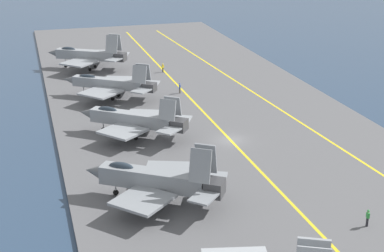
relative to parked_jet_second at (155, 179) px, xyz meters
name	(u,v)px	position (x,y,z in m)	size (l,w,h in m)	color
ground_plane	(230,143)	(14.13, -13.39, -2.89)	(2000.00, 2000.00, 0.00)	navy
carrier_deck	(230,142)	(14.13, -13.39, -2.69)	(170.42, 44.24, 0.40)	#565659
deck_stripe_foul_line	(314,131)	(14.13, -25.56, -2.49)	(153.38, 0.36, 0.01)	yellow
deck_stripe_centerline	(230,140)	(14.13, -13.39, -2.49)	(153.38, 0.36, 0.01)	yellow
parked_jet_second	(155,179)	(0.00, 0.00, 0.00)	(13.09, 14.84, 6.79)	gray
parked_jet_third	(134,119)	(19.22, -1.48, -0.10)	(12.96, 14.86, 5.95)	gray
parked_jet_fourth	(111,84)	(37.02, -1.16, -0.07)	(13.37, 15.48, 6.01)	gray
parked_jet_fifth	(88,55)	(56.66, 0.13, 0.29)	(13.61, 15.56, 6.95)	gray
crew_green_vest	(368,217)	(-10.75, -18.33, -1.52)	(0.44, 0.35, 1.76)	#232328
crew_blue_vest	(180,88)	(36.53, -12.51, -1.53)	(0.44, 0.37, 1.75)	#4C473D
crew_yellow_vest	(163,67)	(50.48, -12.98, -1.55)	(0.39, 0.45, 1.71)	#383328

